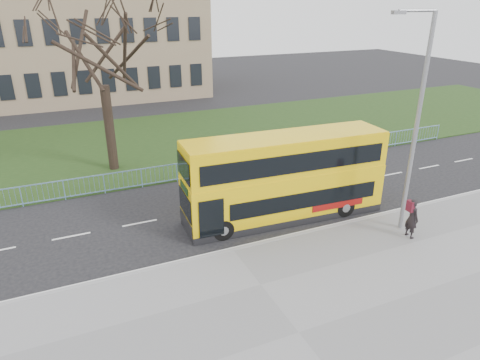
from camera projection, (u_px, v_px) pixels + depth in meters
name	position (u px, v px, depth m)	size (l,w,h in m)	color
ground	(219.00, 235.00, 18.90)	(120.00, 120.00, 0.00)	black
pavement	(299.00, 334.00, 13.19)	(80.00, 10.50, 0.12)	slate
kerb	(233.00, 251.00, 17.57)	(80.00, 0.20, 0.14)	gray
grass_verge	(148.00, 143.00, 30.94)	(80.00, 15.40, 0.08)	#1B3413
guard_railing	(177.00, 173.00, 24.25)	(40.00, 0.12, 1.10)	#78A5D6
bare_tree	(102.00, 68.00, 23.86)	(8.40, 8.40, 12.00)	black
civic_building	(49.00, 28.00, 43.84)	(30.00, 15.00, 14.00)	#8D7459
yellow_bus	(285.00, 175.00, 19.68)	(9.58, 2.76, 3.97)	yellow
pedestrian	(412.00, 218.00, 18.18)	(0.64, 0.42, 1.77)	black
street_lamp	(415.00, 119.00, 17.30)	(1.94, 0.40, 9.16)	gray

